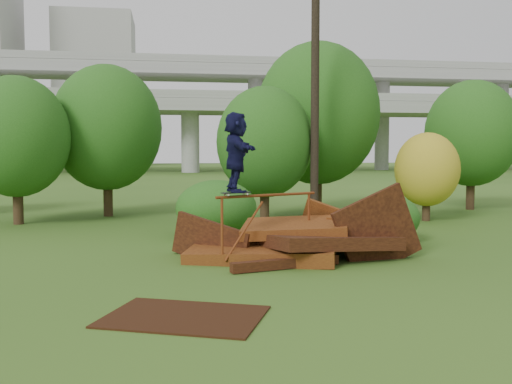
{
  "coord_description": "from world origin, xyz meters",
  "views": [
    {
      "loc": [
        -2.75,
        -10.61,
        2.49
      ],
      "look_at": [
        -0.8,
        2.0,
        1.6
      ],
      "focal_mm": 40.0,
      "sensor_mm": 36.0,
      "label": 1
    }
  ],
  "objects": [
    {
      "name": "ground",
      "position": [
        0.0,
        0.0,
        0.0
      ],
      "size": [
        240.0,
        240.0,
        0.0
      ],
      "primitive_type": "plane",
      "color": "#2D5116",
      "rests_on": "ground"
    },
    {
      "name": "scrap_pile",
      "position": [
        0.17,
        2.33,
        0.39
      ],
      "size": [
        5.87,
        3.15,
        2.27
      ],
      "color": "#451C0C",
      "rests_on": "ground"
    },
    {
      "name": "grind_rail",
      "position": [
        -0.5,
        2.18,
        1.14
      ],
      "size": [
        2.49,
        1.18,
        1.54
      ],
      "color": "maroon",
      "rests_on": "ground"
    },
    {
      "name": "skateboard",
      "position": [
        -1.27,
        1.83,
        1.6
      ],
      "size": [
        0.69,
        0.45,
        0.07
      ],
      "rotation": [
        0.0,
        0.0,
        0.43
      ],
      "color": "black",
      "rests_on": "grind_rail"
    },
    {
      "name": "skater",
      "position": [
        -1.27,
        1.83,
        2.49
      ],
      "size": [
        0.67,
        1.67,
        1.76
      ],
      "primitive_type": "imported",
      "rotation": [
        0.0,
        0.0,
        1.66
      ],
      "color": "#101035",
      "rests_on": "skateboard"
    },
    {
      "name": "flat_plate",
      "position": [
        -2.53,
        -2.1,
        0.01
      ],
      "size": [
        2.78,
        2.41,
        0.03
      ],
      "primitive_type": "cube",
      "rotation": [
        0.0,
        0.0,
        -0.38
      ],
      "color": "black",
      "rests_on": "ground"
    },
    {
      "name": "tree_0",
      "position": [
        -7.89,
        10.04,
        3.02
      ],
      "size": [
        3.63,
        3.63,
        5.11
      ],
      "color": "black",
      "rests_on": "ground"
    },
    {
      "name": "tree_1",
      "position": [
        -5.07,
        12.14,
        3.44
      ],
      "size": [
        4.22,
        4.22,
        5.87
      ],
      "color": "black",
      "rests_on": "ground"
    },
    {
      "name": "tree_2",
      "position": [
        0.64,
        9.32,
        2.85
      ],
      "size": [
        3.42,
        3.42,
        4.82
      ],
      "color": "black",
      "rests_on": "ground"
    },
    {
      "name": "tree_3",
      "position": [
        3.25,
        11.87,
        4.05
      ],
      "size": [
        4.99,
        4.99,
        6.92
      ],
      "color": "black",
      "rests_on": "ground"
    },
    {
      "name": "tree_4",
      "position": [
        6.52,
        8.81,
        1.87
      ],
      "size": [
        2.32,
        2.32,
        3.21
      ],
      "color": "black",
      "rests_on": "ground"
    },
    {
      "name": "tree_5",
      "position": [
        10.25,
        12.38,
        3.3
      ],
      "size": [
        3.99,
        3.99,
        5.6
      ],
      "color": "black",
      "rests_on": "ground"
    },
    {
      "name": "shrub_left",
      "position": [
        -1.34,
        6.23,
        0.84
      ],
      "size": [
        2.42,
        2.23,
        1.67
      ],
      "primitive_type": "ellipsoid",
      "color": "#194512",
      "rests_on": "ground"
    },
    {
      "name": "shrub_right",
      "position": [
        3.21,
        4.38,
        0.67
      ],
      "size": [
        1.9,
        1.74,
        1.35
      ],
      "primitive_type": "ellipsoid",
      "color": "#194512",
      "rests_on": "ground"
    },
    {
      "name": "utility_pole",
      "position": [
        2.2,
        8.33,
        5.19
      ],
      "size": [
        1.4,
        0.28,
        10.23
      ],
      "color": "black",
      "rests_on": "ground"
    },
    {
      "name": "freeway_overpass",
      "position": [
        0.0,
        62.92,
        10.32
      ],
      "size": [
        160.0,
        15.0,
        13.7
      ],
      "color": "gray",
      "rests_on": "ground"
    },
    {
      "name": "building_right",
      "position": [
        -16.0,
        102.0,
        14.0
      ],
      "size": [
        14.0,
        14.0,
        28.0
      ],
      "primitive_type": "cube",
      "color": "#9E9E99",
      "rests_on": "ground"
    }
  ]
}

